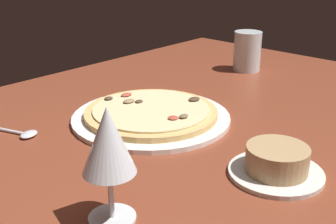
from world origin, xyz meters
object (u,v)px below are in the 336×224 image
at_px(pizza_main, 152,114).
at_px(spoon, 23,133).
at_px(ramekin_on_saucer, 277,163).
at_px(wine_glass_far, 108,144).
at_px(water_glass, 247,54).

xyz_separation_m(pizza_main, spoon, (0.23, -0.13, -0.01)).
relative_size(pizza_main, ramekin_on_saucer, 2.18).
relative_size(pizza_main, spoon, 3.02).
distance_m(ramekin_on_saucer, wine_glass_far, 0.30).
bearing_deg(pizza_main, water_glass, -172.20).
bearing_deg(water_glass, spoon, -5.37).
distance_m(water_glass, spoon, 0.70).
bearing_deg(spoon, pizza_main, 151.02).
distance_m(ramekin_on_saucer, spoon, 0.49).
xyz_separation_m(wine_glass_far, spoon, (-0.06, -0.34, -0.11)).
bearing_deg(ramekin_on_saucer, spoon, -66.09).
bearing_deg(wine_glass_far, pizza_main, -144.18).
relative_size(wine_glass_far, water_glass, 1.45).
relative_size(pizza_main, water_glass, 2.95).
bearing_deg(wine_glass_far, ramekin_on_saucer, 158.10).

